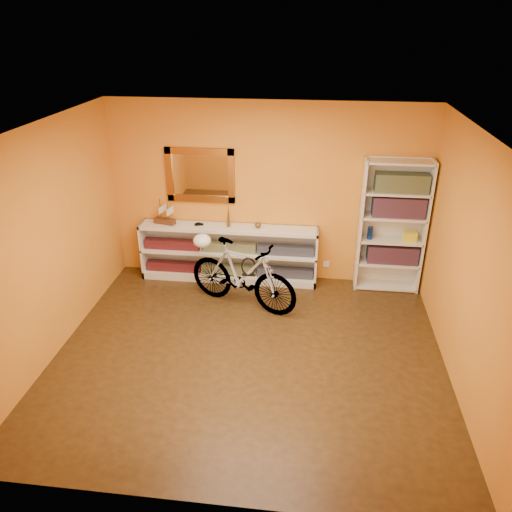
# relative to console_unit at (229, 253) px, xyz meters

# --- Properties ---
(floor) EXTENTS (4.50, 4.00, 0.01)m
(floor) POSITION_rel_console_unit_xyz_m (0.54, -1.81, -0.43)
(floor) COLOR #301F0D
(floor) RESTS_ON ground
(ceiling) EXTENTS (4.50, 4.00, 0.01)m
(ceiling) POSITION_rel_console_unit_xyz_m (0.54, -1.81, 2.18)
(ceiling) COLOR silver
(ceiling) RESTS_ON ground
(back_wall) EXTENTS (4.50, 0.01, 2.60)m
(back_wall) POSITION_rel_console_unit_xyz_m (0.54, 0.19, 0.88)
(back_wall) COLOR orange
(back_wall) RESTS_ON ground
(left_wall) EXTENTS (0.01, 4.00, 2.60)m
(left_wall) POSITION_rel_console_unit_xyz_m (-1.71, -1.81, 0.88)
(left_wall) COLOR orange
(left_wall) RESTS_ON ground
(right_wall) EXTENTS (0.01, 4.00, 2.60)m
(right_wall) POSITION_rel_console_unit_xyz_m (2.80, -1.81, 0.88)
(right_wall) COLOR orange
(right_wall) RESTS_ON ground
(gilt_mirror) EXTENTS (0.98, 0.06, 0.78)m
(gilt_mirror) POSITION_rel_console_unit_xyz_m (-0.41, 0.15, 1.12)
(gilt_mirror) COLOR brown
(gilt_mirror) RESTS_ON back_wall
(wall_socket) EXTENTS (0.09, 0.02, 0.09)m
(wall_socket) POSITION_rel_console_unit_xyz_m (1.44, 0.17, -0.17)
(wall_socket) COLOR silver
(wall_socket) RESTS_ON back_wall
(console_unit) EXTENTS (2.60, 0.35, 0.85)m
(console_unit) POSITION_rel_console_unit_xyz_m (0.00, 0.00, 0.00)
(console_unit) COLOR silver
(console_unit) RESTS_ON floor
(cd_row_lower) EXTENTS (2.50, 0.13, 0.14)m
(cd_row_lower) POSITION_rel_console_unit_xyz_m (0.00, -0.02, -0.26)
(cd_row_lower) COLOR black
(cd_row_lower) RESTS_ON console_unit
(cd_row_upper) EXTENTS (2.50, 0.13, 0.14)m
(cd_row_upper) POSITION_rel_console_unit_xyz_m (0.00, -0.02, 0.11)
(cd_row_upper) COLOR navy
(cd_row_upper) RESTS_ON console_unit
(model_ship) EXTENTS (0.33, 0.19, 0.37)m
(model_ship) POSITION_rel_console_unit_xyz_m (-0.93, 0.00, 0.61)
(model_ship) COLOR #432412
(model_ship) RESTS_ON console_unit
(toy_car) EXTENTS (0.00, 0.00, 0.00)m
(toy_car) POSITION_rel_console_unit_xyz_m (-0.42, 0.00, 0.43)
(toy_car) COLOR black
(toy_car) RESTS_ON console_unit
(bronze_ornament) EXTENTS (0.06, 0.06, 0.34)m
(bronze_ornament) POSITION_rel_console_unit_xyz_m (0.01, 0.00, 0.59)
(bronze_ornament) COLOR brown
(bronze_ornament) RESTS_ON console_unit
(decorative_orb) EXTENTS (0.09, 0.09, 0.09)m
(decorative_orb) POSITION_rel_console_unit_xyz_m (0.43, 0.00, 0.47)
(decorative_orb) COLOR brown
(decorative_orb) RESTS_ON console_unit
(bookcase) EXTENTS (0.90, 0.30, 1.90)m
(bookcase) POSITION_rel_console_unit_xyz_m (2.30, 0.03, 0.52)
(bookcase) COLOR silver
(bookcase) RESTS_ON floor
(book_row_a) EXTENTS (0.70, 0.22, 0.26)m
(book_row_a) POSITION_rel_console_unit_xyz_m (2.35, 0.03, 0.12)
(book_row_a) COLOR maroon
(book_row_a) RESTS_ON bookcase
(book_row_b) EXTENTS (0.70, 0.22, 0.28)m
(book_row_b) POSITION_rel_console_unit_xyz_m (2.35, 0.03, 0.83)
(book_row_b) COLOR maroon
(book_row_b) RESTS_ON bookcase
(book_row_c) EXTENTS (0.70, 0.22, 0.25)m
(book_row_c) POSITION_rel_console_unit_xyz_m (2.35, 0.03, 1.16)
(book_row_c) COLOR navy
(book_row_c) RESTS_ON bookcase
(travel_mug) EXTENTS (0.08, 0.08, 0.18)m
(travel_mug) POSITION_rel_console_unit_xyz_m (2.01, 0.01, 0.43)
(travel_mug) COLOR navy
(travel_mug) RESTS_ON bookcase
(red_tin) EXTENTS (0.18, 0.18, 0.20)m
(red_tin) POSITION_rel_console_unit_xyz_m (2.10, 0.06, 1.14)
(red_tin) COLOR maroon
(red_tin) RESTS_ON bookcase
(yellow_bag) EXTENTS (0.18, 0.12, 0.14)m
(yellow_bag) POSITION_rel_console_unit_xyz_m (2.55, -0.01, 0.41)
(yellow_bag) COLOR yellow
(yellow_bag) RESTS_ON bookcase
(bicycle) EXTENTS (0.98, 1.67, 0.96)m
(bicycle) POSITION_rel_console_unit_xyz_m (0.31, -0.74, 0.05)
(bicycle) COLOR silver
(bicycle) RESTS_ON floor
(helmet) EXTENTS (0.25, 0.23, 0.19)m
(helmet) POSITION_rel_console_unit_xyz_m (-0.27, -0.51, 0.42)
(helmet) COLOR white
(helmet) RESTS_ON bicycle
(u_lock) EXTENTS (0.20, 0.02, 0.20)m
(u_lock) POSITION_rel_console_unit_xyz_m (0.40, -0.77, 0.20)
(u_lock) COLOR black
(u_lock) RESTS_ON bicycle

